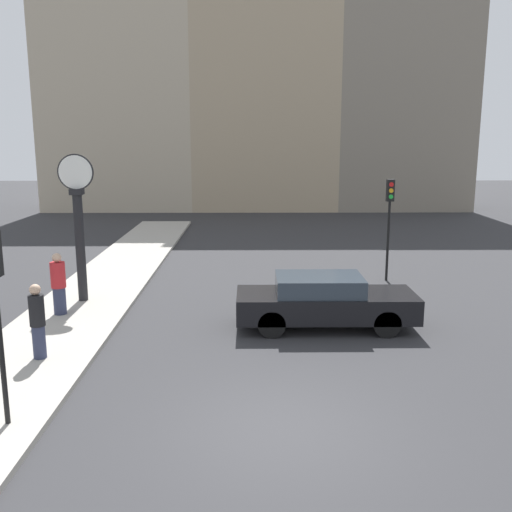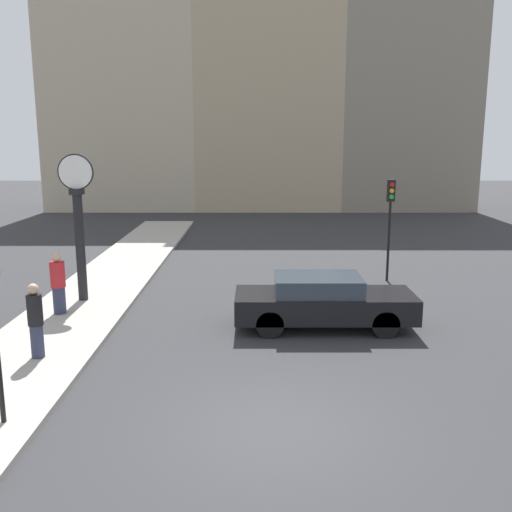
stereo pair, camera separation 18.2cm
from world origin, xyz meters
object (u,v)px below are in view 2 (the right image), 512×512
at_px(traffic_light_far, 390,209).
at_px(street_clock, 79,225).
at_px(pedestrian_black_jacket, 36,320).
at_px(pedestrian_red_top, 58,284).
at_px(sedan_car, 323,301).

distance_m(traffic_light_far, street_clock, 10.36).
bearing_deg(traffic_light_far, pedestrian_black_jacket, -141.70).
relative_size(traffic_light_far, pedestrian_red_top, 2.06).
bearing_deg(pedestrian_red_top, pedestrian_black_jacket, -79.40).
xyz_separation_m(street_clock, pedestrian_red_top, (-0.24, -1.40, -1.44)).
bearing_deg(traffic_light_far, sedan_car, -119.23).
bearing_deg(pedestrian_red_top, street_clock, 80.17).
bearing_deg(pedestrian_black_jacket, street_clock, 94.55).
relative_size(traffic_light_far, street_clock, 0.81).
bearing_deg(pedestrian_black_jacket, sedan_car, 19.75).
distance_m(traffic_light_far, pedestrian_black_jacket, 12.31).
height_order(sedan_car, traffic_light_far, traffic_light_far).
bearing_deg(street_clock, traffic_light_far, 16.13).
relative_size(sedan_car, street_clock, 1.07).
xyz_separation_m(traffic_light_far, pedestrian_black_jacket, (-9.58, -7.56, -1.58)).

